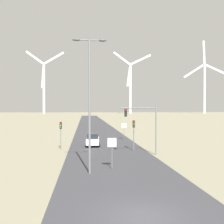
{
  "coord_description": "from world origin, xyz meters",
  "views": [
    {
      "loc": [
        -2.9,
        -13.05,
        5.56
      ],
      "look_at": [
        0.0,
        14.79,
        5.08
      ],
      "focal_mm": 42.0,
      "sensor_mm": 36.0,
      "label": 1
    }
  ],
  "objects_px": {
    "streetlamp": "(90,91)",
    "traffic_light_post_near_left": "(61,129)",
    "stop_sign_far": "(124,128)",
    "wind_turbine_right": "(204,83)",
    "traffic_light_mast_overhead": "(143,120)",
    "wind_turbine_center": "(130,83)",
    "stop_sign_near": "(112,147)",
    "traffic_light_post_near_right": "(134,128)",
    "car_approaching": "(93,140)",
    "wind_turbine_left": "(44,83)"
  },
  "relations": [
    {
      "from": "streetlamp",
      "to": "traffic_light_post_near_left",
      "type": "relative_size",
      "value": 3.07
    },
    {
      "from": "stop_sign_far",
      "to": "wind_turbine_right",
      "type": "distance_m",
      "value": 224.17
    },
    {
      "from": "traffic_light_mast_overhead",
      "to": "wind_turbine_center",
      "type": "relative_size",
      "value": 0.1
    },
    {
      "from": "traffic_light_mast_overhead",
      "to": "stop_sign_far",
      "type": "bearing_deg",
      "value": 90.34
    },
    {
      "from": "stop_sign_far",
      "to": "stop_sign_near",
      "type": "bearing_deg",
      "value": -101.43
    },
    {
      "from": "traffic_light_post_near_right",
      "to": "wind_turbine_right",
      "type": "xyz_separation_m",
      "value": [
        107.57,
        206.69,
        26.52
      ]
    },
    {
      "from": "stop_sign_far",
      "to": "traffic_light_post_near_left",
      "type": "height_order",
      "value": "traffic_light_post_near_left"
    },
    {
      "from": "stop_sign_far",
      "to": "car_approaching",
      "type": "relative_size",
      "value": 0.68
    },
    {
      "from": "traffic_light_post_near_right",
      "to": "stop_sign_far",
      "type": "bearing_deg",
      "value": 87.6
    },
    {
      "from": "traffic_light_post_near_right",
      "to": "wind_turbine_right",
      "type": "distance_m",
      "value": 234.51
    },
    {
      "from": "streetlamp",
      "to": "car_approaching",
      "type": "height_order",
      "value": "streetlamp"
    },
    {
      "from": "traffic_light_post_near_right",
      "to": "wind_turbine_right",
      "type": "bearing_deg",
      "value": 62.51
    },
    {
      "from": "streetlamp",
      "to": "stop_sign_near",
      "type": "bearing_deg",
      "value": 34.58
    },
    {
      "from": "stop_sign_near",
      "to": "wind_turbine_left",
      "type": "xyz_separation_m",
      "value": [
        -38.77,
        215.45,
        25.94
      ]
    },
    {
      "from": "stop_sign_far",
      "to": "wind_turbine_center",
      "type": "distance_m",
      "value": 198.77
    },
    {
      "from": "stop_sign_near",
      "to": "traffic_light_post_near_right",
      "type": "xyz_separation_m",
      "value": [
        3.83,
        9.68,
        0.9
      ]
    },
    {
      "from": "stop_sign_near",
      "to": "streetlamp",
      "type": "bearing_deg",
      "value": -145.42
    },
    {
      "from": "stop_sign_far",
      "to": "wind_turbine_left",
      "type": "relative_size",
      "value": 0.05
    },
    {
      "from": "traffic_light_post_near_right",
      "to": "car_approaching",
      "type": "xyz_separation_m",
      "value": [
        -5.12,
        4.73,
        -1.95
      ]
    },
    {
      "from": "wind_turbine_right",
      "to": "wind_turbine_center",
      "type": "bearing_deg",
      "value": -179.09
    },
    {
      "from": "car_approaching",
      "to": "wind_turbine_right",
      "type": "relative_size",
      "value": 0.06
    },
    {
      "from": "stop_sign_near",
      "to": "traffic_light_post_near_left",
      "type": "bearing_deg",
      "value": 116.24
    },
    {
      "from": "wind_turbine_center",
      "to": "traffic_light_post_near_right",
      "type": "bearing_deg",
      "value": -99.83
    },
    {
      "from": "traffic_light_post_near_right",
      "to": "wind_turbine_center",
      "type": "height_order",
      "value": "wind_turbine_center"
    },
    {
      "from": "traffic_light_post_near_left",
      "to": "car_approaching",
      "type": "xyz_separation_m",
      "value": [
        4.29,
        3.09,
        -1.79
      ]
    },
    {
      "from": "traffic_light_mast_overhead",
      "to": "wind_turbine_left",
      "type": "distance_m",
      "value": 214.55
    },
    {
      "from": "car_approaching",
      "to": "wind_turbine_center",
      "type": "xyz_separation_m",
      "value": [
        40.74,
        200.82,
        27.21
      ]
    },
    {
      "from": "car_approaching",
      "to": "wind_turbine_center",
      "type": "bearing_deg",
      "value": 78.53
    },
    {
      "from": "stop_sign_near",
      "to": "wind_turbine_left",
      "type": "bearing_deg",
      "value": 100.2
    },
    {
      "from": "wind_turbine_center",
      "to": "traffic_light_mast_overhead",
      "type": "bearing_deg",
      "value": -99.54
    },
    {
      "from": "streetlamp",
      "to": "stop_sign_far",
      "type": "height_order",
      "value": "streetlamp"
    },
    {
      "from": "stop_sign_near",
      "to": "wind_turbine_right",
      "type": "bearing_deg",
      "value": 62.76
    },
    {
      "from": "stop_sign_near",
      "to": "traffic_light_post_near_right",
      "type": "relative_size",
      "value": 0.72
    },
    {
      "from": "stop_sign_near",
      "to": "wind_turbine_center",
      "type": "xyz_separation_m",
      "value": [
        39.44,
        215.24,
        26.15
      ]
    },
    {
      "from": "stop_sign_near",
      "to": "traffic_light_post_near_left",
      "type": "relative_size",
      "value": 0.76
    },
    {
      "from": "stop_sign_near",
      "to": "traffic_light_post_near_right",
      "type": "distance_m",
      "value": 10.45
    },
    {
      "from": "traffic_light_post_near_left",
      "to": "wind_turbine_right",
      "type": "distance_m",
      "value": 237.57
    },
    {
      "from": "stop_sign_near",
      "to": "wind_turbine_left",
      "type": "relative_size",
      "value": 0.05
    },
    {
      "from": "traffic_light_mast_overhead",
      "to": "wind_turbine_left",
      "type": "height_order",
      "value": "wind_turbine_left"
    },
    {
      "from": "traffic_light_post_near_right",
      "to": "traffic_light_mast_overhead",
      "type": "height_order",
      "value": "traffic_light_mast_overhead"
    },
    {
      "from": "streetlamp",
      "to": "wind_turbine_right",
      "type": "distance_m",
      "value": 246.58
    },
    {
      "from": "wind_turbine_left",
      "to": "wind_turbine_center",
      "type": "distance_m",
      "value": 78.21
    },
    {
      "from": "wind_turbine_center",
      "to": "traffic_light_post_near_left",
      "type": "bearing_deg",
      "value": -102.45
    },
    {
      "from": "traffic_light_post_near_left",
      "to": "wind_turbine_center",
      "type": "relative_size",
      "value": 0.06
    },
    {
      "from": "stop_sign_far",
      "to": "traffic_light_post_near_right",
      "type": "xyz_separation_m",
      "value": [
        -0.49,
        -11.67,
        0.87
      ]
    },
    {
      "from": "wind_turbine_left",
      "to": "wind_turbine_center",
      "type": "height_order",
      "value": "wind_turbine_center"
    },
    {
      "from": "traffic_light_mast_overhead",
      "to": "car_approaching",
      "type": "height_order",
      "value": "traffic_light_mast_overhead"
    },
    {
      "from": "traffic_light_post_near_left",
      "to": "wind_turbine_left",
      "type": "xyz_separation_m",
      "value": [
        -33.18,
        204.12,
        25.2
      ]
    },
    {
      "from": "streetlamp",
      "to": "wind_turbine_left",
      "type": "distance_m",
      "value": 220.94
    },
    {
      "from": "traffic_light_post_near_right",
      "to": "traffic_light_mast_overhead",
      "type": "xyz_separation_m",
      "value": [
        0.58,
        -3.05,
        1.23
      ]
    }
  ]
}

